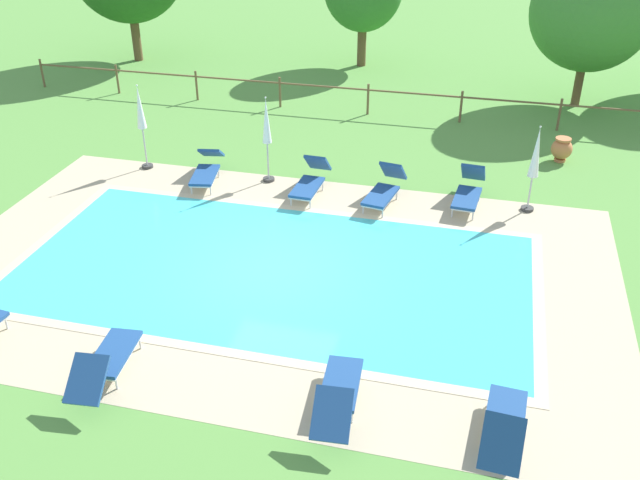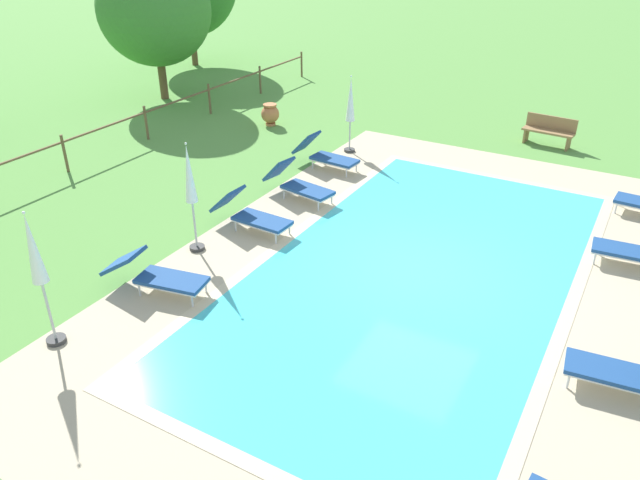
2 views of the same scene
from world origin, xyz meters
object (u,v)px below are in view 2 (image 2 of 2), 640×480
(wooden_bench_lawn_side, at_px, (549,130))
(terracotta_urn_near_fence, at_px, (270,114))
(sun_lounger_south_mid, at_px, (634,374))
(patio_umbrella_closed_row_east, at_px, (351,104))
(sun_lounger_south_near_corner, at_px, (158,275))
(patio_umbrella_closed_row_west, at_px, (36,259))
(sun_lounger_north_far, at_px, (252,214))
(patio_umbrella_closed_row_centre, at_px, (190,182))
(tree_west_mid, at_px, (154,10))
(sun_lounger_south_far, at_px, (299,184))
(sun_lounger_north_near_steps, at_px, (326,155))

(wooden_bench_lawn_side, distance_m, terracotta_urn_near_fence, 8.79)
(sun_lounger_south_mid, distance_m, patio_umbrella_closed_row_east, 10.99)
(sun_lounger_south_near_corner, relative_size, patio_umbrella_closed_row_west, 0.87)
(sun_lounger_north_far, relative_size, patio_umbrella_closed_row_west, 0.81)
(patio_umbrella_closed_row_centre, bearing_deg, tree_west_mid, 45.46)
(wooden_bench_lawn_side, relative_size, terracotta_urn_near_fence, 2.17)
(sun_lounger_south_far, height_order, wooden_bench_lawn_side, sun_lounger_south_far)
(sun_lounger_north_far, distance_m, sun_lounger_south_far, 1.97)
(sun_lounger_south_mid, height_order, terracotta_urn_near_fence, sun_lounger_south_mid)
(sun_lounger_south_near_corner, distance_m, terracotta_urn_near_fence, 10.14)
(sun_lounger_south_far, relative_size, patio_umbrella_closed_row_east, 0.88)
(sun_lounger_south_near_corner, bearing_deg, terracotta_urn_near_fence, 21.92)
(sun_lounger_south_near_corner, bearing_deg, wooden_bench_lawn_side, -21.09)
(patio_umbrella_closed_row_west, bearing_deg, terracotta_urn_near_fence, 16.38)
(terracotta_urn_near_fence, bearing_deg, patio_umbrella_closed_row_west, -163.62)
(patio_umbrella_closed_row_east, bearing_deg, sun_lounger_south_far, -172.91)
(patio_umbrella_closed_row_east, bearing_deg, sun_lounger_south_near_corner, -177.63)
(terracotta_urn_near_fence, bearing_deg, tree_west_mid, 82.28)
(sun_lounger_north_near_steps, relative_size, wooden_bench_lawn_side, 1.27)
(sun_lounger_north_far, bearing_deg, sun_lounger_south_near_corner, 178.67)
(sun_lounger_south_mid, distance_m, patio_umbrella_closed_row_west, 9.16)
(patio_umbrella_closed_row_east, xyz_separation_m, wooden_bench_lawn_side, (3.50, -4.97, -0.96))
(patio_umbrella_closed_row_west, distance_m, wooden_bench_lawn_side, 14.92)
(sun_lounger_south_mid, xyz_separation_m, patio_umbrella_closed_row_east, (7.09, 8.34, 1.06))
(sun_lounger_south_near_corner, distance_m, patio_umbrella_closed_row_east, 8.55)
(sun_lounger_south_near_corner, relative_size, patio_umbrella_closed_row_east, 0.94)
(sun_lounger_north_near_steps, distance_m, patio_umbrella_closed_row_west, 9.08)
(sun_lounger_south_mid, bearing_deg, wooden_bench_lawn_side, 17.62)
(sun_lounger_south_mid, relative_size, patio_umbrella_closed_row_centre, 0.86)
(patio_umbrella_closed_row_west, xyz_separation_m, patio_umbrella_closed_row_centre, (3.62, 0.00, -0.06))
(sun_lounger_north_near_steps, distance_m, tree_west_mid, 9.73)
(sun_lounger_south_mid, height_order, tree_west_mid, tree_west_mid)
(sun_lounger_north_near_steps, xyz_separation_m, patio_umbrella_closed_row_centre, (-5.38, 0.12, 1.15))
(sun_lounger_north_near_steps, height_order, sun_lounger_south_near_corner, sun_lounger_north_near_steps)
(sun_lounger_north_near_steps, xyz_separation_m, sun_lounger_south_far, (-2.10, -0.41, -0.00))
(sun_lounger_south_far, xyz_separation_m, patio_umbrella_closed_row_east, (3.59, 0.45, 1.04))
(patio_umbrella_closed_row_east, height_order, terracotta_urn_near_fence, patio_umbrella_closed_row_east)
(sun_lounger_north_far, height_order, patio_umbrella_closed_row_centre, patio_umbrella_closed_row_centre)
(tree_west_mid, bearing_deg, wooden_bench_lawn_side, -82.29)
(patio_umbrella_closed_row_centre, xyz_separation_m, patio_umbrella_closed_row_east, (6.87, -0.08, -0.11))
(patio_umbrella_closed_row_west, bearing_deg, wooden_bench_lawn_side, -19.86)
(sun_lounger_south_near_corner, relative_size, tree_west_mid, 0.41)
(sun_lounger_south_far, distance_m, patio_umbrella_closed_row_east, 3.76)
(patio_umbrella_closed_row_west, distance_m, tree_west_mid, 14.99)
(sun_lounger_south_far, height_order, tree_west_mid, tree_west_mid)
(patio_umbrella_closed_row_west, bearing_deg, tree_west_mid, 35.50)
(patio_umbrella_closed_row_centre, bearing_deg, wooden_bench_lawn_side, -26.00)
(sun_lounger_north_near_steps, distance_m, sun_lounger_north_far, 4.08)
(wooden_bench_lawn_side, bearing_deg, sun_lounger_south_mid, -162.38)
(sun_lounger_south_mid, relative_size, wooden_bench_lawn_side, 1.34)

